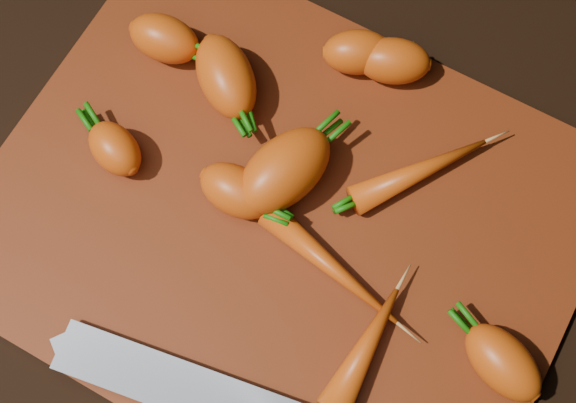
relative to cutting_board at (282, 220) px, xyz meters
The scene contains 14 objects.
ground 0.01m from the cutting_board, ahead, with size 2.00×2.00×0.01m, color black.
cutting_board is the anchor object (origin of this frame).
carrot_0 0.20m from the cutting_board, 152.16° to the left, with size 0.07×0.04×0.04m, color #E0530E.
carrot_1 0.16m from the cutting_board, behind, with size 0.06×0.04×0.04m, color #E0530E.
carrot_2 0.14m from the cutting_board, 141.04° to the left, with size 0.08×0.05×0.05m, color #E0530E.
carrot_3 0.05m from the cutting_board, 115.73° to the left, with size 0.09×0.06×0.06m, color #E0530E.
carrot_4 0.17m from the cutting_board, 83.77° to the left, with size 0.07×0.04×0.04m, color #E0530E.
carrot_5 0.17m from the cutting_board, 94.74° to the left, with size 0.06×0.04×0.04m, color #E0530E.
carrot_6 0.22m from the cutting_board, ahead, with size 0.07×0.04×0.04m, color #E0530E.
carrot_7 0.13m from the cutting_board, 46.70° to the left, with size 0.13×0.03×0.03m, color #E0530E.
carrot_8 0.06m from the cutting_board, 19.86° to the right, with size 0.14×0.02×0.02m, color #E0530E.
carrot_9 0.13m from the cutting_board, 30.75° to the right, with size 0.11×0.03×0.03m, color #E0530E.
carrot_10 0.05m from the cutting_board, behind, with size 0.07×0.04×0.04m, color #E0530E.
knife 0.16m from the cutting_board, 78.52° to the right, with size 0.37×0.09×0.02m.
Camera 1 is at (0.10, -0.18, 0.67)m, focal length 50.00 mm.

